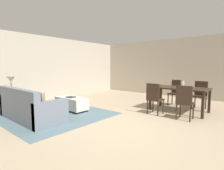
{
  "coord_description": "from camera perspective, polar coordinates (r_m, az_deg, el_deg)",
  "views": [
    {
      "loc": [
        2.6,
        -3.23,
        1.39
      ],
      "look_at": [
        -1.27,
        1.37,
        0.77
      ],
      "focal_mm": 28.05,
      "sensor_mm": 36.0,
      "label": 1
    }
  ],
  "objects": [
    {
      "name": "vase_centerpiece",
      "position": [
        5.8,
        21.99,
        0.25
      ],
      "size": [
        0.1,
        0.1,
        0.21
      ],
      "primitive_type": "cylinder",
      "color": "silver",
      "rests_on": "dining_table"
    },
    {
      "name": "dining_chair_near_left",
      "position": [
        5.27,
        13.58,
        -3.79
      ],
      "size": [
        0.41,
        0.41,
        0.92
      ],
      "color": "#332319",
      "rests_on": "ground_plane"
    },
    {
      "name": "wall_back",
      "position": [
        8.63,
        22.71,
        5.16
      ],
      "size": [
        9.0,
        0.12,
        2.7
      ],
      "primitive_type": "cube",
      "color": "#BCB2A0",
      "rests_on": "ground_plane"
    },
    {
      "name": "book_on_ottoman",
      "position": [
        5.71,
        -13.24,
        -3.85
      ],
      "size": [
        0.28,
        0.23,
        0.03
      ],
      "primitive_type": "cube",
      "rotation": [
        0.0,
        0.0,
        0.13
      ],
      "color": "#333338",
      "rests_on": "ottoman_table"
    },
    {
      "name": "ottoman_table",
      "position": [
        5.8,
        -13.03,
        -5.7
      ],
      "size": [
        1.13,
        0.51,
        0.42
      ],
      "color": "silver",
      "rests_on": "ground_plane"
    },
    {
      "name": "ground_plane",
      "position": [
        4.37,
        1.25,
        -12.66
      ],
      "size": [
        10.8,
        10.8,
        0.0
      ],
      "primitive_type": "plane",
      "color": "tan"
    },
    {
      "name": "side_table",
      "position": [
        6.38,
        -29.85,
        -3.33
      ],
      "size": [
        0.4,
        0.4,
        0.58
      ],
      "color": "brown",
      "rests_on": "ground_plane"
    },
    {
      "name": "dining_chair_near_right",
      "position": [
        4.95,
        22.59,
        -4.71
      ],
      "size": [
        0.42,
        0.42,
        0.92
      ],
      "color": "#332319",
      "rests_on": "ground_plane"
    },
    {
      "name": "dining_chair_far_left",
      "position": [
        6.79,
        20.1,
        -1.85
      ],
      "size": [
        0.42,
        0.42,
        0.92
      ],
      "color": "#332319",
      "rests_on": "ground_plane"
    },
    {
      "name": "wall_left",
      "position": [
        8.02,
        -22.23,
        5.16
      ],
      "size": [
        0.12,
        11.0,
        2.7
      ],
      "primitive_type": "cube",
      "color": "#BCB2A0",
      "rests_on": "ground_plane"
    },
    {
      "name": "dining_chair_far_right",
      "position": [
        6.51,
        26.76,
        -2.44
      ],
      "size": [
        0.41,
        0.41,
        0.92
      ],
      "color": "#332319",
      "rests_on": "ground_plane"
    },
    {
      "name": "dining_table",
      "position": [
        5.85,
        21.01,
        -1.59
      ],
      "size": [
        1.69,
        0.91,
        0.76
      ],
      "color": "#332319",
      "rests_on": "ground_plane"
    },
    {
      "name": "couch",
      "position": [
        5.17,
        -25.22,
        -6.88
      ],
      "size": [
        2.08,
        0.87,
        0.86
      ],
      "color": "slate",
      "rests_on": "ground_plane"
    },
    {
      "name": "area_rug",
      "position": [
        5.52,
        -18.44,
        -8.96
      ],
      "size": [
        3.0,
        2.8,
        0.01
      ],
      "primitive_type": "cube",
      "color": "slate",
      "rests_on": "ground_plane"
    },
    {
      "name": "table_lamp",
      "position": [
        6.33,
        -30.09,
        1.45
      ],
      "size": [
        0.26,
        0.26,
        0.53
      ],
      "color": "brown",
      "rests_on": "side_table"
    }
  ]
}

